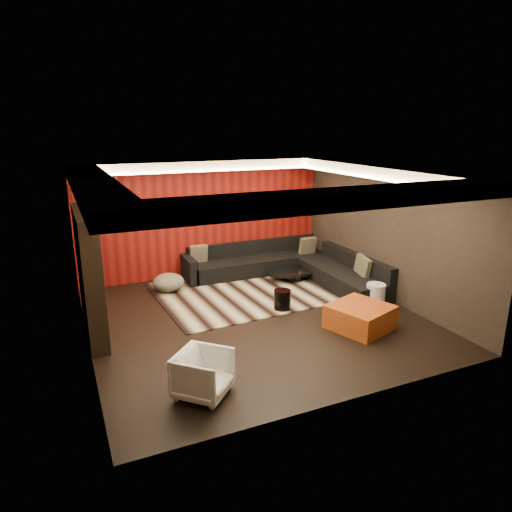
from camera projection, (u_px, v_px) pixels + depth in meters
name	position (u px, v px, depth m)	size (l,w,h in m)	color
floor	(254.00, 319.00, 8.76)	(6.00, 6.00, 0.02)	black
ceiling	(254.00, 170.00, 7.98)	(6.00, 6.00, 0.02)	silver
wall_back	(204.00, 218.00, 11.01)	(6.00, 0.02, 2.80)	black
wall_left	(80.00, 268.00, 7.19)	(0.02, 6.00, 2.80)	black
wall_right	(386.00, 233.00, 9.55)	(0.02, 6.00, 2.80)	black
red_feature_wall	(205.00, 219.00, 10.98)	(5.98, 0.05, 2.78)	#6B0C0A
soffit_back	(207.00, 165.00, 10.38)	(6.00, 0.60, 0.22)	silver
soffit_front	(342.00, 199.00, 5.64)	(6.00, 0.60, 0.22)	silver
soffit_left	(93.00, 185.00, 6.96)	(0.60, 4.80, 0.22)	silver
soffit_right	(378.00, 171.00, 9.07)	(0.60, 4.80, 0.22)	silver
cove_back	(211.00, 170.00, 10.11)	(4.80, 0.08, 0.04)	#FFD899
cove_front	(327.00, 202.00, 5.97)	(4.80, 0.08, 0.04)	#FFD899
cove_left	(116.00, 190.00, 7.12)	(0.08, 4.80, 0.04)	#FFD899
cove_right	(364.00, 176.00, 8.96)	(0.08, 4.80, 0.04)	#FFD899
tv_surround	(89.00, 274.00, 7.86)	(0.30, 2.00, 2.20)	black
tv_screen	(97.00, 253.00, 7.83)	(0.04, 1.30, 0.80)	black
tv_shelf	(101.00, 294.00, 8.04)	(0.04, 1.60, 0.04)	black
rug	(250.00, 290.00, 10.19)	(4.00, 3.00, 0.02)	#BFAF8B
coffee_table	(293.00, 274.00, 10.91)	(1.32, 1.32, 0.22)	black
drum_stool	(282.00, 299.00, 9.10)	(0.34, 0.34, 0.40)	black
striped_pouf	(168.00, 282.00, 10.12)	(0.70, 0.70, 0.38)	beige
white_side_table	(375.00, 295.00, 9.28)	(0.38, 0.38, 0.48)	silver
orange_ottoman	(360.00, 317.00, 8.28)	(0.98, 0.98, 0.43)	#974613
armchair	(203.00, 374.00, 6.18)	(0.68, 0.70, 0.64)	white
sectional_sofa	(289.00, 267.00, 11.00)	(3.65, 3.50, 0.75)	black
throw_pillows	(288.00, 255.00, 10.79)	(3.25, 2.75, 0.50)	tan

